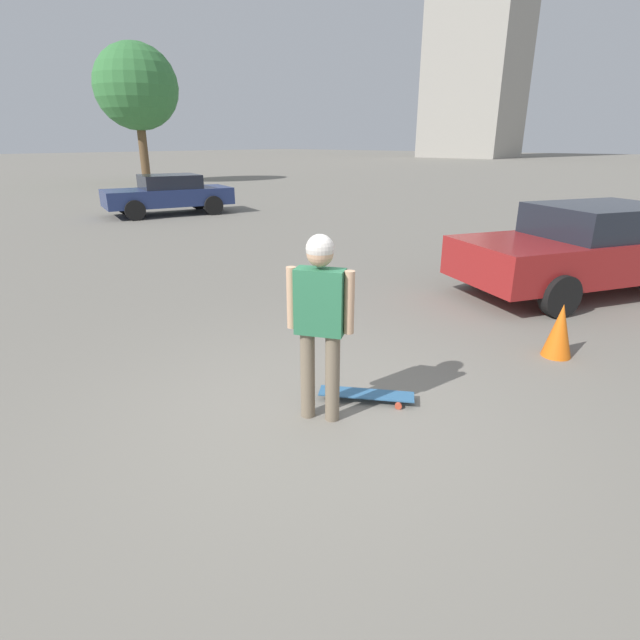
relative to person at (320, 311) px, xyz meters
The scene contains 7 objects.
ground_plane 1.07m from the person, ahead, with size 220.00×220.00×0.00m, color gray.
person is the anchor object (origin of this frame).
skateboard 1.16m from the person, 104.43° to the right, with size 0.93×0.69×0.08m.
car_parked_near 6.33m from the person, 96.82° to the right, with size 3.93×5.05×1.49m.
car_parked_far 14.89m from the person, 28.02° to the right, with size 3.13×4.65×1.37m.
tree_distant 30.26m from the person, 28.00° to the right, with size 4.84×4.84×7.87m.
traffic_cone 3.33m from the person, 112.66° to the right, with size 0.35×0.35×0.67m.
Camera 1 is at (-2.74, 3.16, 2.50)m, focal length 28.00 mm.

